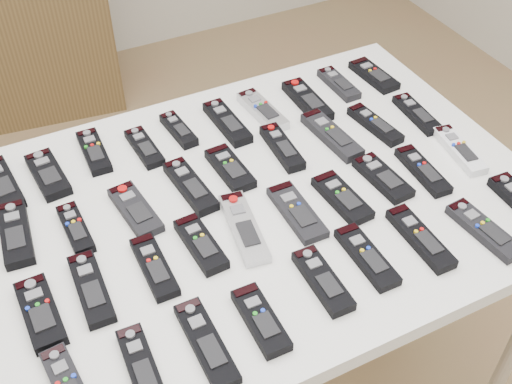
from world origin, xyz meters
name	(u,v)px	position (x,y,z in m)	size (l,w,h in m)	color
ground	(231,375)	(0.00, 0.00, 0.00)	(4.00, 4.00, 0.00)	#9A704E
table	(256,217)	(0.06, -0.06, 0.72)	(1.25, 0.88, 0.78)	white
remote_0	(2,184)	(-0.44, 0.23, 0.79)	(0.06, 0.18, 0.02)	black
remote_1	(48,175)	(-0.34, 0.21, 0.79)	(0.06, 0.16, 0.02)	black
remote_2	(94,152)	(-0.22, 0.25, 0.79)	(0.05, 0.16, 0.02)	black
remote_3	(144,147)	(-0.11, 0.21, 0.79)	(0.05, 0.15, 0.02)	black
remote_4	(179,130)	(-0.01, 0.24, 0.79)	(0.04, 0.14, 0.02)	black
remote_5	(227,122)	(0.11, 0.21, 0.79)	(0.05, 0.18, 0.02)	black
remote_6	(262,111)	(0.21, 0.21, 0.79)	(0.05, 0.18, 0.02)	#B7B7BC
remote_7	(307,100)	(0.34, 0.20, 0.79)	(0.06, 0.18, 0.02)	black
remote_8	(339,84)	(0.45, 0.23, 0.79)	(0.05, 0.15, 0.02)	black
remote_9	(374,75)	(0.56, 0.23, 0.79)	(0.06, 0.16, 0.02)	black
remote_10	(16,234)	(-0.44, 0.06, 0.79)	(0.06, 0.18, 0.02)	black
remote_11	(76,229)	(-0.33, 0.02, 0.79)	(0.04, 0.15, 0.02)	black
remote_12	(135,210)	(-0.20, 0.02, 0.79)	(0.06, 0.17, 0.02)	black
remote_13	(190,186)	(-0.06, 0.03, 0.79)	(0.05, 0.18, 0.02)	black
remote_14	(230,169)	(0.04, 0.05, 0.79)	(0.06, 0.16, 0.02)	black
remote_15	(282,147)	(0.19, 0.06, 0.79)	(0.05, 0.17, 0.02)	black
remote_16	(332,135)	(0.32, 0.05, 0.79)	(0.05, 0.20, 0.02)	black
remote_17	(375,125)	(0.44, 0.04, 0.79)	(0.04, 0.17, 0.02)	black
remote_18	(417,114)	(0.56, 0.03, 0.79)	(0.05, 0.17, 0.02)	black
remote_19	(41,313)	(-0.44, -0.16, 0.79)	(0.06, 0.17, 0.02)	black
remote_20	(91,288)	(-0.34, -0.15, 0.79)	(0.05, 0.18, 0.02)	black
remote_21	(154,267)	(-0.22, -0.15, 0.79)	(0.05, 0.17, 0.02)	black
remote_22	(201,244)	(-0.11, -0.14, 0.79)	(0.05, 0.16, 0.02)	black
remote_23	(244,228)	(-0.01, -0.14, 0.79)	(0.05, 0.20, 0.02)	#B7B7BC
remote_24	(297,212)	(0.11, -0.15, 0.79)	(0.06, 0.18, 0.02)	black
remote_25	(342,198)	(0.22, -0.15, 0.79)	(0.06, 0.16, 0.02)	black
remote_26	(383,178)	(0.34, -0.14, 0.79)	(0.06, 0.16, 0.02)	black
remote_27	(423,171)	(0.44, -0.16, 0.79)	(0.05, 0.17, 0.02)	black
remote_28	(460,150)	(0.56, -0.14, 0.79)	(0.05, 0.18, 0.02)	silver
remote_30	(142,367)	(-0.31, -0.36, 0.79)	(0.05, 0.17, 0.02)	black
remote_31	(206,343)	(-0.20, -0.36, 0.79)	(0.05, 0.19, 0.02)	black
remote_32	(261,320)	(-0.09, -0.36, 0.79)	(0.05, 0.15, 0.02)	black
remote_33	(323,280)	(0.06, -0.33, 0.79)	(0.05, 0.16, 0.02)	black
remote_34	(367,257)	(0.17, -0.32, 0.79)	(0.05, 0.17, 0.02)	black
remote_35	(420,238)	(0.30, -0.33, 0.79)	(0.05, 0.18, 0.02)	black
remote_36	(484,230)	(0.43, -0.37, 0.79)	(0.05, 0.18, 0.02)	black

